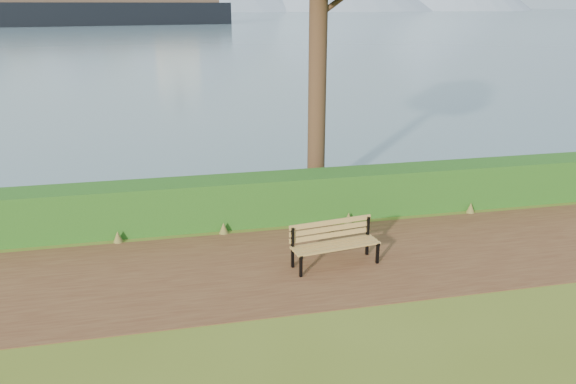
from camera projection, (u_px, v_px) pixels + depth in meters
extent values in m
plane|color=#54601B|center=(299.00, 272.00, 9.92)|extent=(140.00, 140.00, 0.00)
cube|color=#512B1B|center=(295.00, 265.00, 10.19)|extent=(40.00, 3.40, 0.01)
cube|color=#194112|center=(271.00, 198.00, 12.16)|extent=(32.00, 0.85, 1.00)
cube|color=slate|center=(163.00, 14.00, 250.55)|extent=(700.00, 510.00, 0.00)
cube|color=black|center=(301.00, 267.00, 9.68)|extent=(0.05, 0.06, 0.40)
cube|color=black|center=(293.00, 248.00, 9.97)|extent=(0.05, 0.06, 0.77)
cube|color=black|center=(297.00, 253.00, 9.80)|extent=(0.11, 0.47, 0.04)
cube|color=black|center=(378.00, 253.00, 10.18)|extent=(0.05, 0.06, 0.40)
cube|color=black|center=(368.00, 236.00, 10.48)|extent=(0.05, 0.06, 0.77)
cube|color=black|center=(373.00, 241.00, 10.30)|extent=(0.11, 0.47, 0.04)
cube|color=olive|center=(340.00, 249.00, 9.89)|extent=(1.61, 0.31, 0.03)
cube|color=olive|center=(337.00, 246.00, 9.99)|extent=(1.61, 0.31, 0.03)
cube|color=olive|center=(334.00, 244.00, 10.09)|extent=(1.61, 0.31, 0.03)
cube|color=olive|center=(332.00, 242.00, 10.19)|extent=(1.61, 0.31, 0.03)
cube|color=olive|center=(331.00, 235.00, 10.21)|extent=(1.60, 0.27, 0.09)
cube|color=olive|center=(331.00, 229.00, 10.17)|extent=(1.60, 0.27, 0.09)
cube|color=olive|center=(331.00, 222.00, 10.13)|extent=(1.60, 0.27, 0.09)
cylinder|color=#352016|center=(318.00, 39.00, 12.55)|extent=(0.42, 0.42, 7.50)
cylinder|color=#352016|center=(339.00, 0.00, 12.38)|extent=(1.10, 0.13, 0.82)
cube|color=black|center=(78.00, 19.00, 121.96)|extent=(67.55, 24.38, 6.68)
cube|color=#4B392D|center=(76.00, 0.00, 120.71)|extent=(62.10, 22.22, 1.15)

